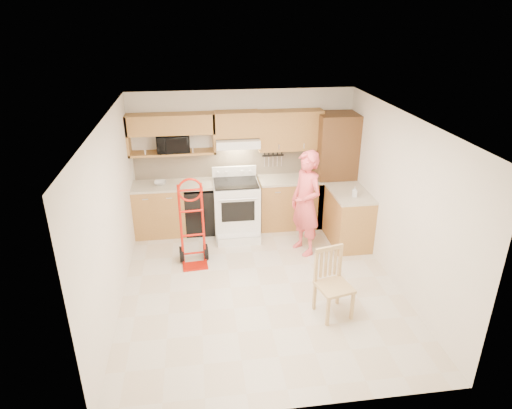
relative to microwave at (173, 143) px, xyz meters
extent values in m
cube|color=beige|center=(1.24, -2.08, -1.65)|extent=(4.00, 4.50, 0.02)
cube|color=white|center=(1.24, -2.08, 0.87)|extent=(4.00, 4.50, 0.02)
cube|color=white|center=(1.24, 0.17, -0.39)|extent=(4.00, 0.02, 2.50)
cube|color=white|center=(1.24, -4.34, -0.39)|extent=(4.00, 0.02, 2.50)
cube|color=white|center=(-0.77, -2.08, -0.39)|extent=(0.02, 4.50, 2.50)
cube|color=white|center=(3.25, -2.08, -0.39)|extent=(0.02, 4.50, 2.50)
cube|color=beige|center=(1.24, 0.15, -0.44)|extent=(3.92, 0.03, 0.55)
cube|color=#AA7C3C|center=(-0.31, -0.14, -1.19)|extent=(0.90, 0.60, 0.90)
cube|color=black|center=(0.44, -0.14, -1.22)|extent=(0.60, 0.60, 0.85)
cube|color=#AA7C3C|center=(2.07, -0.14, -1.19)|extent=(1.14, 0.60, 0.90)
cube|color=beige|center=(-0.01, -0.13, -0.72)|extent=(1.50, 0.63, 0.04)
cube|color=beige|center=(2.07, -0.13, -0.72)|extent=(1.14, 0.63, 0.04)
cube|color=#AA7C3C|center=(2.94, -0.94, -1.19)|extent=(0.60, 1.00, 0.90)
cube|color=beige|center=(2.94, -0.94, -0.72)|extent=(0.63, 1.00, 0.04)
cube|color=#50361D|center=(2.89, -0.14, -0.59)|extent=(0.70, 0.60, 2.10)
cube|color=#AA7C3C|center=(-0.01, 0.00, 0.34)|extent=(1.50, 0.33, 0.34)
cube|color=#AA7C3C|center=(-0.01, 0.00, -0.17)|extent=(1.50, 0.33, 0.04)
cube|color=#AA7C3C|center=(1.12, 0.00, 0.30)|extent=(0.76, 0.33, 0.44)
cube|color=#AA7C3C|center=(2.07, 0.00, 0.16)|extent=(1.14, 0.33, 0.70)
cube|color=white|center=(1.12, -0.06, -0.01)|extent=(0.76, 0.46, 0.14)
imported|color=black|center=(0.00, 0.00, 0.00)|extent=(0.59, 0.43, 0.31)
imported|color=#E95257|center=(2.12, -1.16, -0.76)|extent=(0.64, 0.76, 1.76)
imported|color=white|center=(2.94, -1.12, -0.62)|extent=(0.10, 0.10, 0.17)
imported|color=white|center=(-0.26, -0.14, -0.68)|extent=(0.23, 0.23, 0.05)
camera|label=1|loc=(0.42, -7.62, 2.16)|focal=31.35mm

